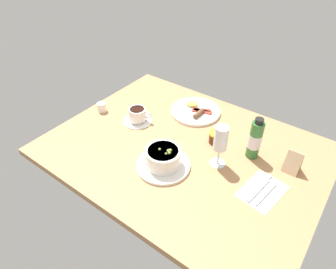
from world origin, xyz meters
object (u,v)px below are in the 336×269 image
object	(u,v)px
jam_jar	(215,137)
breakfast_plate	(195,111)
cutlery_setting	(263,190)
coffee_cup	(138,116)
wine_glass	(221,140)
porridge_bowl	(163,159)
creamer_jug	(102,107)
menu_card	(294,161)
sauce_bottle_green	(255,139)

from	to	relation	value
jam_jar	breakfast_plate	size ratio (longest dim) A/B	0.23
breakfast_plate	cutlery_setting	bearing A→B (deg)	-30.80
coffee_cup	wine_glass	world-z (taller)	wine_glass
porridge_bowl	breakfast_plate	bearing A→B (deg)	104.24
porridge_bowl	cutlery_setting	world-z (taller)	porridge_bowl
porridge_bowl	coffee_cup	bearing A→B (deg)	148.75
creamer_jug	breakfast_plate	xyz separation A→B (cm)	(37.27, 26.02, -1.36)
jam_jar	menu_card	size ratio (longest dim) A/B	0.61
cutlery_setting	wine_glass	xyz separation A→B (cm)	(-19.85, 2.48, 11.58)
coffee_cup	breakfast_plate	distance (cm)	28.38
cutlery_setting	coffee_cup	size ratio (longest dim) A/B	1.39
menu_card	wine_glass	bearing A→B (deg)	-150.63
coffee_cup	breakfast_plate	xyz separation A→B (cm)	(17.64, 22.13, -2.13)
breakfast_plate	creamer_jug	bearing A→B (deg)	-145.07
wine_glass	sauce_bottle_green	world-z (taller)	sauce_bottle_green
cutlery_setting	creamer_jug	size ratio (longest dim) A/B	3.73
porridge_bowl	wine_glass	world-z (taller)	wine_glass
porridge_bowl	coffee_cup	world-z (taller)	porridge_bowl
menu_card	breakfast_plate	bearing A→B (deg)	167.45
porridge_bowl	wine_glass	size ratio (longest dim) A/B	1.19
creamer_jug	cutlery_setting	bearing A→B (deg)	-0.91
sauce_bottle_green	creamer_jug	bearing A→B (deg)	-169.50
porridge_bowl	wine_glass	distance (cm)	22.78
breakfast_plate	sauce_bottle_green	bearing A→B (deg)	-20.02
porridge_bowl	jam_jar	size ratio (longest dim) A/B	3.76
wine_glass	coffee_cup	bearing A→B (deg)	176.40
porridge_bowl	sauce_bottle_green	bearing A→B (deg)	46.33
cutlery_setting	jam_jar	size ratio (longest dim) A/B	3.39
jam_jar	sauce_bottle_green	world-z (taller)	sauce_bottle_green
porridge_bowl	sauce_bottle_green	xyz separation A→B (cm)	(24.94, 26.13, 4.45)
coffee_cup	creamer_jug	bearing A→B (deg)	-168.76
porridge_bowl	menu_card	distance (cm)	48.99
wine_glass	sauce_bottle_green	xyz separation A→B (cm)	(8.77, 12.20, -3.50)
sauce_bottle_green	breakfast_plate	world-z (taller)	sauce_bottle_green
sauce_bottle_green	menu_card	bearing A→B (deg)	5.43
jam_jar	creamer_jug	bearing A→B (deg)	-168.04
creamer_jug	wine_glass	distance (cm)	64.01
porridge_bowl	sauce_bottle_green	distance (cm)	36.40
sauce_bottle_green	menu_card	size ratio (longest dim) A/B	1.99
wine_glass	cutlery_setting	bearing A→B (deg)	-7.11
creamer_jug	menu_card	bearing A→B (deg)	9.61
cutlery_setting	jam_jar	world-z (taller)	jam_jar
porridge_bowl	sauce_bottle_green	size ratio (longest dim) A/B	1.16
jam_jar	sauce_bottle_green	xyz separation A→B (cm)	(16.04, 1.48, 5.69)
cutlery_setting	wine_glass	world-z (taller)	wine_glass
sauce_bottle_green	breakfast_plate	distance (cm)	37.76
wine_glass	breakfast_plate	bearing A→B (deg)	136.29
sauce_bottle_green	porridge_bowl	bearing A→B (deg)	-133.67
cutlery_setting	wine_glass	distance (cm)	23.11
menu_card	creamer_jug	bearing A→B (deg)	-170.39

